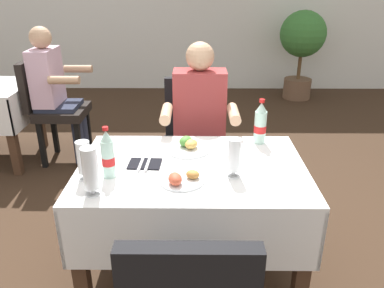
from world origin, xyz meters
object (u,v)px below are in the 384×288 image
Objects in this scene: napkin_cutlery_set at (145,164)px; background_chair_right at (52,105)px; plate_near_camera at (182,179)px; background_patron at (54,89)px; plate_far_diner at (188,146)px; chair_far_diner_seat at (193,139)px; beer_glass_right at (84,159)px; beer_glass_middle at (234,157)px; cola_bottle_secondary at (108,155)px; cola_bottle_primary at (260,124)px; seated_diner_far at (200,124)px; potted_plant_corner at (302,42)px; main_dining_table at (192,194)px; beer_glass_left at (91,172)px.

napkin_cutlery_set is 0.20× the size of background_chair_right.
plate_near_camera is 2.14m from background_patron.
plate_far_diner is 1.90m from background_chair_right.
chair_far_diner_seat is 4.89× the size of beer_glass_right.
beer_glass_middle is (0.21, -0.91, 0.29)m from chair_far_diner_seat.
cola_bottle_primary is at bearing 28.22° from cola_bottle_secondary.
background_chair_right reaches higher than plate_far_diner.
cola_bottle_secondary is at bearing -119.26° from seated_diner_far.
beer_glass_middle is 0.61m from cola_bottle_secondary.
chair_far_diner_seat is 3.61× the size of cola_bottle_primary.
seated_diner_far reaches higher than napkin_cutlery_set.
background_patron is at bearing 122.85° from napkin_cutlery_set.
seated_diner_far is 4.92× the size of plate_far_diner.
background_chair_right is at bearing -143.30° from potted_plant_corner.
main_dining_table is at bearing -93.91° from seated_diner_far.
chair_far_diner_seat is 3.27m from potted_plant_corner.
background_chair_right is (-1.06, 1.57, -0.19)m from napkin_cutlery_set.
background_patron is (-0.82, 1.88, -0.14)m from beer_glass_left.
beer_glass_left is 4.43m from potted_plant_corner.
napkin_cutlery_set is (-0.30, -0.68, 0.03)m from seated_diner_far.
seated_diner_far is 0.87m from plate_near_camera.
background_chair_right is at bearing 149.06° from chair_far_diner_seat.
main_dining_table is 1.23× the size of background_chair_right.
beer_glass_middle is (0.23, -0.32, 0.08)m from plate_far_diner.
cola_bottle_primary is 0.22× the size of potted_plant_corner.
cola_bottle_secondary is at bearing 171.19° from plate_near_camera.
beer_glass_left is 0.18m from cola_bottle_secondary.
background_patron is at bearing 116.69° from cola_bottle_secondary.
cola_bottle_primary is 0.72m from napkin_cutlery_set.
background_patron is (-0.86, 1.71, -0.14)m from cola_bottle_secondary.
potted_plant_corner reaches higher than main_dining_table.
main_dining_table is at bearing -50.34° from background_chair_right.
beer_glass_right is 0.33m from napkin_cutlery_set.
plate_far_diner is at bearing -48.01° from background_patron.
cola_bottle_primary is at bearing 47.50° from plate_near_camera.
plate_near_camera is 0.85× the size of cola_bottle_secondary.
chair_far_diner_seat is 0.79× the size of potted_plant_corner.
cola_bottle_primary reaches higher than main_dining_table.
main_dining_table is at bearing -142.12° from cola_bottle_primary.
cola_bottle_primary is 1.40× the size of napkin_cutlery_set.
plate_far_diner is 1.28× the size of beer_glass_middle.
beer_glass_middle is 4.01m from potted_plant_corner.
background_chair_right is (-0.80, 1.73, -0.29)m from beer_glass_right.
cola_bottle_primary reaches higher than plate_near_camera.
beer_glass_right is 1.02m from cola_bottle_primary.
beer_glass_left is at bearing -116.14° from potted_plant_corner.
main_dining_table is at bearing 151.39° from beer_glass_middle.
beer_glass_right is at bearing 115.63° from beer_glass_left.
cola_bottle_primary is at bearing -36.64° from background_chair_right.
plate_near_camera is at bearing -93.65° from plate_far_diner.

